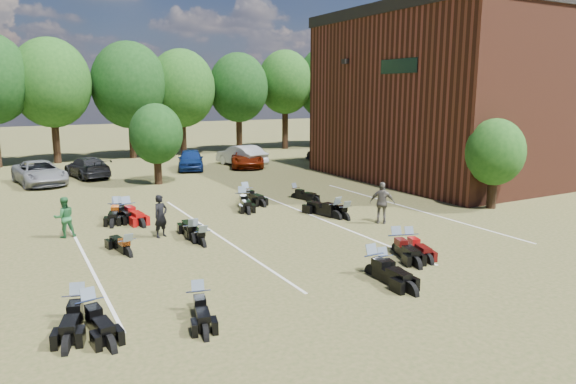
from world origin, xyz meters
TOP-DOWN VIEW (x-y plane):
  - ground at (0.00, 0.00)m, footprint 160.00×160.00m
  - car_2 at (-8.41, 18.89)m, footprint 3.20×5.52m
  - car_3 at (-5.46, 20.26)m, footprint 2.75×4.99m
  - car_4 at (1.69, 20.39)m, footprint 3.04×4.70m
  - car_5 at (5.69, 20.33)m, footprint 2.53×5.07m
  - car_6 at (5.77, 19.66)m, footprint 3.85×5.52m
  - car_7 at (13.07, 19.06)m, footprint 2.73×5.07m
  - person_black at (-5.01, 3.70)m, footprint 0.72×0.62m
  - person_green at (-8.31, 5.48)m, footprint 0.84×0.68m
  - person_grey at (3.90, 1.22)m, footprint 1.08×1.05m
  - motorcycle_0 at (-8.60, -3.05)m, footprint 0.96×2.27m
  - motorcycle_1 at (-8.83, -2.63)m, footprint 1.30×2.38m
  - motorcycle_2 at (-6.04, -3.66)m, footprint 1.10×2.14m
  - motorcycle_3 at (-0.40, -3.67)m, footprint 0.80×2.40m
  - motorcycle_4 at (0.00, -3.67)m, footprint 1.03×2.09m
  - motorcycle_5 at (1.78, -2.23)m, footprint 1.37×2.38m
  - motorcycle_6 at (2.37, -2.24)m, footprint 1.23×2.17m
  - motorcycle_8 at (-6.67, 1.93)m, footprint 0.99×2.11m
  - motorcycle_9 at (-4.14, 2.48)m, footprint 1.06×2.41m
  - motorcycle_10 at (-3.99, 1.80)m, footprint 0.72×2.02m
  - motorcycle_11 at (2.94, 2.53)m, footprint 0.82×2.17m
  - motorcycle_12 at (2.63, 2.90)m, footprint 1.31×2.62m
  - motorcycle_15 at (-5.55, 7.42)m, footprint 1.09×2.54m
  - motorcycle_16 at (-5.85, 7.83)m, footprint 1.00×2.36m
  - motorcycle_17 at (-5.93, 7.87)m, footprint 1.39×2.46m
  - motorcycle_18 at (0.04, 7.31)m, footprint 1.36×2.51m
  - motorcycle_19 at (0.74, 8.43)m, footprint 0.89×2.42m
  - motorcycle_20 at (3.29, 7.69)m, footprint 1.22×2.11m
  - brick_building at (22.00, 9.00)m, footprint 25.40×15.20m
  - tree_line at (-1.00, 29.00)m, footprint 56.00×6.00m
  - young_tree_near_building at (10.50, 1.00)m, footprint 2.80×2.80m
  - young_tree_midfield at (-2.00, 15.50)m, footprint 3.20×3.20m
  - parking_lines at (-3.00, 3.00)m, footprint 20.10×14.00m

SIDE VIEW (x-z plane):
  - ground at x=0.00m, z-range 0.00..0.00m
  - motorcycle_0 at x=-8.60m, z-range -0.61..0.61m
  - motorcycle_1 at x=-8.83m, z-range -0.63..0.63m
  - motorcycle_2 at x=-6.04m, z-range -0.57..0.57m
  - motorcycle_3 at x=-0.40m, z-range -0.67..0.67m
  - motorcycle_4 at x=0.00m, z-range -0.56..0.56m
  - motorcycle_5 at x=1.78m, z-range -0.63..0.63m
  - motorcycle_6 at x=2.37m, z-range -0.58..0.58m
  - motorcycle_8 at x=-6.67m, z-range -0.57..0.57m
  - motorcycle_9 at x=-4.14m, z-range -0.65..0.65m
  - motorcycle_10 at x=-3.99m, z-range -0.56..0.56m
  - motorcycle_11 at x=2.94m, z-range -0.59..0.59m
  - motorcycle_12 at x=2.63m, z-range -0.70..0.70m
  - motorcycle_15 at x=-5.55m, z-range -0.69..0.69m
  - motorcycle_16 at x=-5.85m, z-range -0.64..0.64m
  - motorcycle_17 at x=-5.93m, z-range -0.65..0.65m
  - motorcycle_18 at x=0.04m, z-range -0.67..0.67m
  - motorcycle_19 at x=0.74m, z-range -0.66..0.66m
  - motorcycle_20 at x=3.29m, z-range -0.56..0.56m
  - parking_lines at x=-3.00m, z-range 0.00..0.01m
  - car_3 at x=-5.46m, z-range 0.00..1.37m
  - car_7 at x=13.07m, z-range 0.00..1.40m
  - car_6 at x=5.77m, z-range 0.00..1.40m
  - car_2 at x=-8.41m, z-range 0.00..1.45m
  - car_4 at x=1.69m, z-range 0.00..1.49m
  - car_5 at x=5.69m, z-range 0.00..1.60m
  - person_green at x=-8.31m, z-range 0.00..1.61m
  - person_black at x=-5.01m, z-range 0.00..1.68m
  - person_grey at x=3.90m, z-range 0.00..1.82m
  - young_tree_near_building at x=10.50m, z-range 0.67..4.83m
  - young_tree_midfield at x=-2.00m, z-range 0.74..5.44m
  - brick_building at x=22.00m, z-range 0.01..10.71m
  - tree_line at x=-1.00m, z-range 1.42..11.20m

